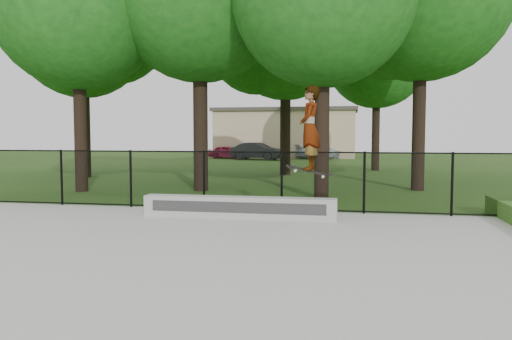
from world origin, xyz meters
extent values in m
plane|color=#275217|center=(0.00, 0.00, 0.00)|extent=(100.00, 100.00, 0.00)
cube|color=#A8A7A2|center=(0.00, 0.00, 0.03)|extent=(14.00, 12.00, 0.06)
cube|color=#AAAAA5|center=(1.18, 4.70, 0.30)|extent=(4.43, 0.40, 0.49)
imported|color=maroon|center=(-6.50, 34.14, 0.54)|extent=(3.30, 1.74, 1.08)
imported|color=black|center=(-3.61, 32.46, 0.68)|extent=(4.00, 2.32, 1.37)
imported|color=#AEB7C5|center=(1.23, 35.19, 0.61)|extent=(4.23, 3.11, 1.22)
cube|color=black|center=(2.79, 4.53, 1.17)|extent=(0.82, 0.23, 0.22)
imported|color=#9FAAD1|center=(2.79, 4.53, 2.10)|extent=(0.44, 0.67, 1.82)
cylinder|color=black|center=(-4.00, 5.90, 0.81)|extent=(0.06, 0.06, 1.50)
cylinder|color=black|center=(-2.00, 5.90, 0.81)|extent=(0.06, 0.06, 1.50)
cylinder|color=black|center=(0.00, 5.90, 0.81)|extent=(0.06, 0.06, 1.50)
cylinder|color=black|center=(2.00, 5.90, 0.81)|extent=(0.06, 0.06, 1.50)
cylinder|color=black|center=(4.00, 5.90, 0.81)|extent=(0.06, 0.06, 1.50)
cylinder|color=black|center=(6.00, 5.90, 0.81)|extent=(0.06, 0.06, 1.50)
cylinder|color=black|center=(0.00, 5.90, 1.53)|extent=(16.00, 0.04, 0.04)
cylinder|color=black|center=(0.00, 5.90, 0.11)|extent=(16.00, 0.04, 0.04)
cube|color=black|center=(0.00, 5.90, 0.81)|extent=(16.00, 0.01, 1.50)
cylinder|color=black|center=(-5.50, 9.50, 2.38)|extent=(0.44, 0.44, 4.77)
sphere|color=#154A13|center=(-5.50, 9.50, 6.34)|extent=(5.72, 5.72, 5.72)
cylinder|color=black|center=(-1.50, 10.50, 2.58)|extent=(0.44, 0.44, 5.16)
cylinder|color=black|center=(2.80, 9.00, 2.30)|extent=(0.44, 0.44, 4.61)
cylinder|color=black|center=(6.00, 12.00, 2.61)|extent=(0.44, 0.44, 5.21)
cylinder|color=black|center=(-8.50, 15.00, 2.50)|extent=(0.44, 0.44, 5.01)
sphere|color=#154A13|center=(-8.50, 15.00, 6.66)|extent=(6.01, 6.01, 6.01)
cylinder|color=black|center=(0.50, 18.00, 2.49)|extent=(0.44, 0.44, 4.98)
sphere|color=#154A13|center=(0.50, 18.00, 6.63)|extent=(5.98, 5.98, 5.98)
cylinder|color=black|center=(5.00, 22.00, 2.34)|extent=(0.44, 0.44, 4.67)
sphere|color=#154A13|center=(5.00, 22.00, 6.22)|extent=(5.61, 5.61, 5.61)
cube|color=tan|center=(-2.00, 38.00, 2.00)|extent=(12.00, 6.00, 4.00)
cube|color=#3F3833|center=(-2.00, 38.00, 4.15)|extent=(12.40, 6.40, 0.30)
camera|label=1|loc=(3.68, -6.29, 1.95)|focal=35.00mm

